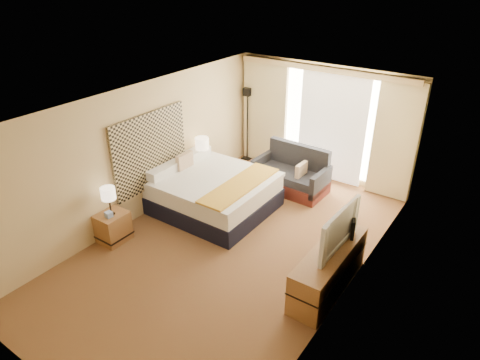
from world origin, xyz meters
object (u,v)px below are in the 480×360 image
Objects in this scene: nightstand_left at (113,227)px; loveseat at (292,176)px; floor_lamp at (247,110)px; lamp_right at (202,144)px; nightstand_right at (202,176)px; desk_chair at (342,245)px; television at (333,227)px; lamp_left at (108,194)px; media_dresser at (329,269)px; bed at (214,192)px.

loveseat reaches higher than nightstand_left.
floor_lamp reaches higher than lamp_right.
desk_chair reaches higher than nightstand_right.
television reaches higher than lamp_right.
floor_lamp is 3.43× the size of lamp_left.
media_dresser is 3.20m from loveseat.
nightstand_left is 0.26× the size of bed.
floor_lamp is (-0.03, 4.35, 1.02)m from nightstand_left.
floor_lamp is 1.79× the size of desk_chair.
bed reaches higher than nightstand_right.
lamp_left is at bearing 109.81° from television.
nightstand_right is 3.79m from desk_chair.
lamp_left is at bearing -112.53° from bed.
loveseat is 3.98m from lamp_left.
floor_lamp reaches higher than nightstand_right.
lamp_right reaches higher than nightstand_left.
floor_lamp is 1.84m from lamp_right.
media_dresser reaches higher than nightstand_left.
television is at bearing 118.72° from media_dresser.
media_dresser is 0.84× the size of bed.
desk_chair is 0.73m from television.
lamp_right is at bearing 143.26° from desk_chair.
nightstand_right is 0.75m from lamp_right.
desk_chair is at bearing 93.08° from media_dresser.
floor_lamp is 1.57× the size of television.
loveseat is 1.54× the size of desk_chair.
nightstand_left is 0.69m from lamp_left.
lamp_right is (-3.68, 1.49, 0.68)m from media_dresser.
lamp_right is at bearing -147.19° from loveseat.
lamp_left reaches higher than nightstand_right.
nightstand_right is 0.26× the size of bed.
lamp_left is at bearing -164.02° from media_dresser.
bed is 1.17× the size of floor_lamp.
lamp_left is at bearing -89.36° from floor_lamp.
lamp_left is 0.46× the size of television.
media_dresser is 3.01m from bed.
nightstand_right is 0.89× the size of lamp_right.
bed is at bearing -36.58° from nightstand_right.
floor_lamp is at bearing 156.72° from loveseat.
nightstand_right is 2.11m from floor_lamp.
television reaches higher than loveseat.
television is (2.84, -0.76, 0.66)m from bed.
lamp_left reaches higher than desk_chair.
television is at bearing -49.17° from loveseat.
floor_lamp is (-3.73, 3.30, 0.95)m from media_dresser.
nightstand_right is 0.35× the size of loveseat.
bed is (-2.89, 0.85, 0.03)m from media_dresser.
floor_lamp is at bearing 121.07° from desk_chair.
television is (-0.02, -0.45, 0.58)m from desk_chair.
lamp_right reaches higher than bed.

